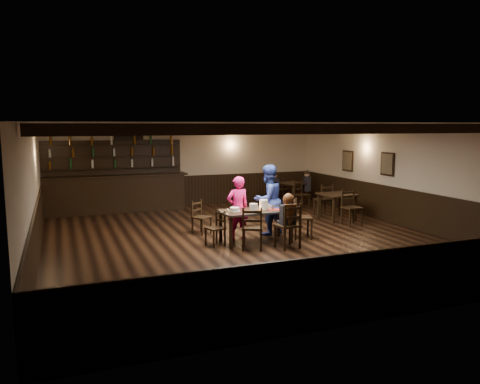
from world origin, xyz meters
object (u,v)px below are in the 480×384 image
object	(u,v)px
dining_table	(256,214)
chair_near_left	(252,225)
chair_near_right	(290,222)
woman_pink	(238,208)
man_blue	(268,200)
bar_counter	(115,188)
cake	(235,209)

from	to	relation	value
dining_table	chair_near_left	world-z (taller)	chair_near_left
chair_near_right	woman_pink	bearing A→B (deg)	120.71
woman_pink	chair_near_left	bearing A→B (deg)	83.31
chair_near_left	man_blue	xyz separation A→B (m)	(0.94, 1.25, 0.30)
chair_near_left	man_blue	bearing A→B (deg)	53.09
bar_counter	woman_pink	bearing A→B (deg)	-64.25
chair_near_right	bar_counter	xyz separation A→B (m)	(-2.99, 5.91, 0.14)
cake	woman_pink	bearing A→B (deg)	59.89
cake	bar_counter	world-z (taller)	bar_counter
dining_table	chair_near_right	world-z (taller)	chair_near_right
man_blue	bar_counter	distance (m)	5.46
woman_pink	cake	distance (m)	0.46
man_blue	cake	world-z (taller)	man_blue
man_blue	woman_pink	bearing A→B (deg)	-5.95
chair_near_left	cake	world-z (taller)	chair_near_left
chair_near_right	bar_counter	world-z (taller)	bar_counter
woman_pink	bar_counter	distance (m)	5.19
chair_near_right	woman_pink	world-z (taller)	woman_pink
chair_near_right	bar_counter	size ratio (longest dim) A/B	0.23
woman_pink	man_blue	world-z (taller)	man_blue
chair_near_right	cake	size ratio (longest dim) A/B	3.82
chair_near_right	man_blue	bearing A→B (deg)	84.61
chair_near_left	woman_pink	xyz separation A→B (m)	(0.07, 1.04, 0.19)
man_blue	cake	size ratio (longest dim) A/B	6.54
woman_pink	dining_table	bearing A→B (deg)	118.13
woman_pink	cake	bearing A→B (deg)	57.05
man_blue	bar_counter	world-z (taller)	bar_counter
chair_near_right	woman_pink	xyz separation A→B (m)	(-0.73, 1.23, 0.16)
dining_table	woman_pink	distance (m)	0.53
woman_pink	bar_counter	world-z (taller)	bar_counter
cake	bar_counter	size ratio (longest dim) A/B	0.06
dining_table	cake	size ratio (longest dim) A/B	6.10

